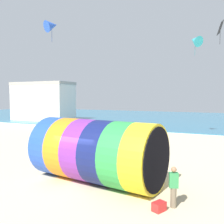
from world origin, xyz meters
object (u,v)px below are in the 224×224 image
bystander_far_left (159,141)px  cooler_box (159,207)px  kite_black_diamond (220,28)px  bystander_mid_beach (112,133)px  kite_blue_delta (52,26)px  kite_handler (174,187)px  bystander_near_water (117,131)px  kite_cyan_delta (195,41)px  giant_inflatable_tube (97,151)px

bystander_far_left → cooler_box: bystander_far_left is taller
bystander_far_left → kite_black_diamond: bearing=54.5°
bystander_mid_beach → kite_blue_delta: bearing=-134.7°
bystander_mid_beach → kite_black_diamond: bearing=17.7°
bystander_far_left → cooler_box: (2.64, -10.67, -0.63)m
cooler_box → bystander_mid_beach: bearing=121.1°
kite_handler → cooler_box: size_ratio=3.22×
kite_blue_delta → bystander_near_water: kite_blue_delta is taller
kite_blue_delta → bystander_far_left: kite_blue_delta is taller
bystander_near_water → bystander_far_left: bystander_near_water is taller
kite_cyan_delta → bystander_near_water: (-7.40, -3.11, -9.37)m
kite_black_diamond → bystander_mid_beach: kite_black_diamond is taller
cooler_box → bystander_far_left: bearing=103.9°
bystander_far_left → bystander_near_water: bearing=143.7°
kite_handler → kite_black_diamond: size_ratio=0.76×
kite_handler → cooler_box: kite_handler is taller
kite_handler → kite_black_diamond: bearing=85.8°
bystander_far_left → giant_inflatable_tube: bearing=-97.6°
cooler_box → bystander_near_water: bearing=119.0°
kite_blue_delta → bystander_far_left: (9.67, 1.34, -10.08)m
giant_inflatable_tube → cooler_box: 4.52m
kite_black_diamond → bystander_far_left: 12.49m
giant_inflatable_tube → kite_blue_delta: kite_blue_delta is taller
giant_inflatable_tube → kite_cyan_delta: (3.05, 15.86, 8.58)m
kite_handler → bystander_mid_beach: bearing=123.6°
giant_inflatable_tube → bystander_far_left: bearing=82.4°
kite_cyan_delta → bystander_near_water: 12.34m
kite_black_diamond → bystander_near_water: bearing=-168.9°
giant_inflatable_tube → kite_cyan_delta: kite_cyan_delta is taller
kite_cyan_delta → kite_black_diamond: (2.38, -1.18, 0.71)m
kite_handler → kite_cyan_delta: bearing=94.0°
kite_handler → cooler_box: bearing=-129.0°
giant_inflatable_tube → bystander_far_left: (1.17, 8.70, -0.82)m
kite_handler → bystander_mid_beach: (-8.62, 12.96, -0.07)m
kite_blue_delta → cooler_box: 18.80m
cooler_box → kite_blue_delta: bearing=142.8°
bystander_mid_beach → bystander_far_left: 6.22m
bystander_mid_beach → bystander_far_left: bystander_far_left is taller
bystander_near_water → bystander_far_left: size_ratio=1.03×
bystander_near_water → bystander_far_left: bearing=-36.3°
kite_cyan_delta → kite_blue_delta: 14.36m
bystander_near_water → giant_inflatable_tube: bearing=-71.2°
kite_blue_delta → bystander_mid_beach: size_ratio=1.38×
kite_black_diamond → bystander_near_water: (-9.78, -1.93, -10.08)m
bystander_near_water → kite_cyan_delta: bearing=22.8°
kite_handler → giant_inflatable_tube: bearing=161.7°
bystander_mid_beach → bystander_near_water: bearing=89.2°
kite_cyan_delta → cooler_box: 20.46m
kite_handler → kite_blue_delta: kite_blue_delta is taller
bystander_far_left → cooler_box: 11.01m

